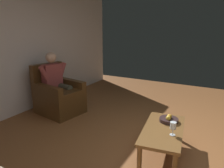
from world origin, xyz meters
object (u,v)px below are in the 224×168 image
person_seated (56,81)px  armchair (58,97)px  fruit_bowl (169,119)px  coffee_table (163,132)px  wine_glass_near (173,126)px

person_seated → armchair: bearing=90.0°
fruit_bowl → person_seated: bearing=-95.6°
armchair → fruit_bowl: size_ratio=3.69×
coffee_table → fruit_bowl: size_ratio=4.17×
armchair → wine_glass_near: size_ratio=5.53×
coffee_table → armchair: bearing=-101.7°
person_seated → wine_glass_near: person_seated is taller
coffee_table → fruit_bowl: bearing=178.5°
coffee_table → wine_glass_near: bearing=51.7°
armchair → wine_glass_near: 2.50m
coffee_table → wine_glass_near: size_ratio=6.26×
fruit_bowl → coffee_table: bearing=-1.5°
person_seated → fruit_bowl: size_ratio=4.59×
person_seated → wine_glass_near: bearing=85.4°
fruit_bowl → armchair: bearing=-95.5°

